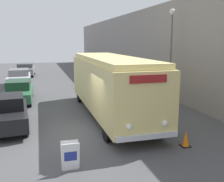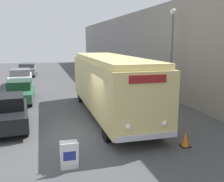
# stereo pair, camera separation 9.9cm
# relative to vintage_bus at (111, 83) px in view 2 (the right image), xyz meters

# --- Properties ---
(ground_plane) EXTENTS (80.00, 80.00, 0.00)m
(ground_plane) POSITION_rel_vintage_bus_xyz_m (-1.89, -2.40, -1.80)
(ground_plane) COLOR #4C4C4F
(building_wall_right) EXTENTS (0.30, 60.00, 6.64)m
(building_wall_right) POSITION_rel_vintage_bus_xyz_m (5.23, 7.60, 1.53)
(building_wall_right) COLOR gray
(building_wall_right) RESTS_ON ground_plane
(vintage_bus) EXTENTS (2.51, 10.18, 3.18)m
(vintage_bus) POSITION_rel_vintage_bus_xyz_m (0.00, 0.00, 0.00)
(vintage_bus) COLOR black
(vintage_bus) RESTS_ON ground_plane
(sign_board) EXTENTS (0.56, 0.35, 0.92)m
(sign_board) POSITION_rel_vintage_bus_xyz_m (-2.84, -5.62, -1.35)
(sign_board) COLOR gray
(sign_board) RESTS_ON ground_plane
(streetlamp) EXTENTS (0.36, 0.36, 5.92)m
(streetlamp) POSITION_rel_vintage_bus_xyz_m (4.34, 1.50, 2.09)
(streetlamp) COLOR #595E60
(streetlamp) RESTS_ON ground_plane
(parked_car_near) EXTENTS (2.15, 4.16, 1.55)m
(parked_car_near) POSITION_rel_vintage_bus_xyz_m (-5.21, -0.90, -1.02)
(parked_car_near) COLOR black
(parked_car_near) RESTS_ON ground_plane
(parked_car_mid) EXTENTS (1.80, 4.69, 1.42)m
(parked_car_mid) POSITION_rel_vintage_bus_xyz_m (-4.99, 4.77, -1.07)
(parked_car_mid) COLOR black
(parked_car_mid) RESTS_ON ground_plane
(parked_car_far) EXTENTS (2.07, 4.82, 1.55)m
(parked_car_far) POSITION_rel_vintage_bus_xyz_m (-5.34, 11.05, -1.01)
(parked_car_far) COLOR black
(parked_car_far) RESTS_ON ground_plane
(parked_car_distant) EXTENTS (2.14, 4.60, 1.44)m
(parked_car_distant) POSITION_rel_vintage_bus_xyz_m (-5.10, 18.46, -1.06)
(parked_car_distant) COLOR black
(parked_car_distant) RESTS_ON ground_plane
(traffic_cone) EXTENTS (0.36, 0.36, 0.62)m
(traffic_cone) POSITION_rel_vintage_bus_xyz_m (1.64, -4.98, -1.49)
(traffic_cone) COLOR black
(traffic_cone) RESTS_ON ground_plane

